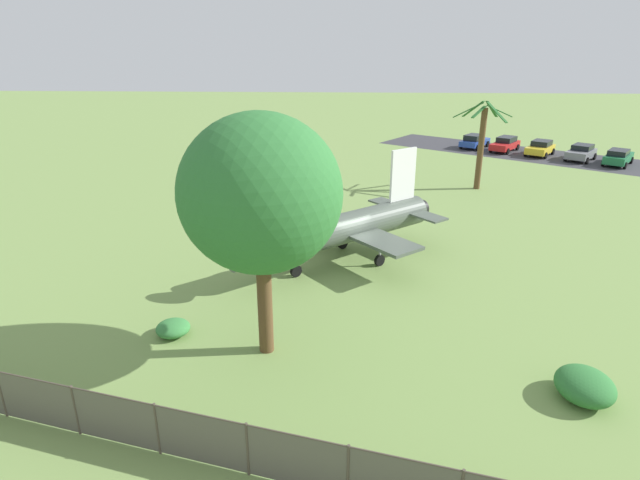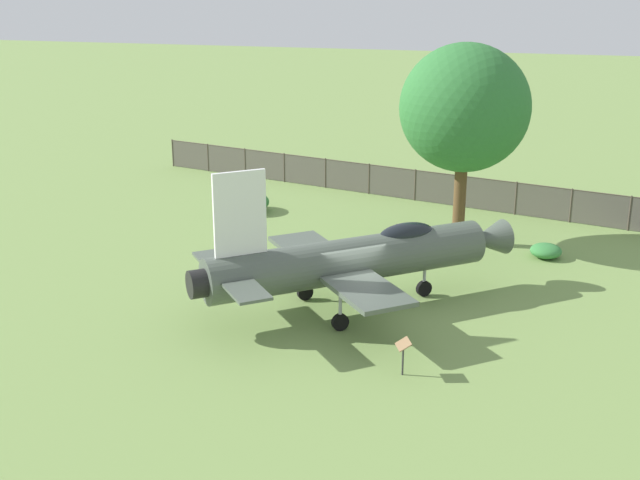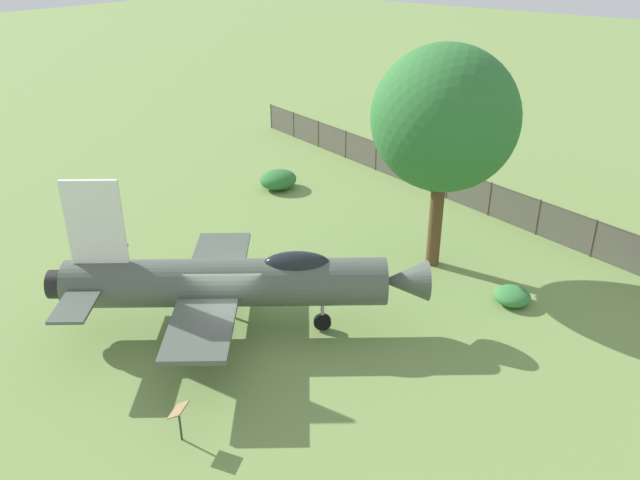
# 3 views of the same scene
# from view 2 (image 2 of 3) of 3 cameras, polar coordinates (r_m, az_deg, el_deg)

# --- Properties ---
(ground_plane) EXTENTS (200.00, 200.00, 0.00)m
(ground_plane) POSITION_cam_2_polar(r_m,az_deg,el_deg) (29.91, 1.97, -4.82)
(ground_plane) COLOR #75934C
(display_jet) EXTENTS (11.03, 10.01, 5.52)m
(display_jet) POSITION_cam_2_polar(r_m,az_deg,el_deg) (29.35, 2.63, -1.22)
(display_jet) COLOR #4C564C
(display_jet) RESTS_ON ground_plane
(shade_tree) EXTENTS (5.58, 5.38, 8.84)m
(shade_tree) POSITION_cam_2_polar(r_m,az_deg,el_deg) (36.03, 9.97, 8.95)
(shade_tree) COLOR brown
(shade_tree) RESTS_ON ground_plane
(perimeter_fence) EXTENTS (37.03, 9.15, 1.69)m
(perimeter_fence) POSITION_cam_2_polar(r_m,az_deg,el_deg) (43.03, 9.92, 3.40)
(perimeter_fence) COLOR #4C4238
(perimeter_fence) RESTS_ON ground_plane
(shrub_near_fence) EXTENTS (1.33, 1.35, 0.60)m
(shrub_near_fence) POSITION_cam_2_polar(r_m,az_deg,el_deg) (36.37, 15.35, -0.72)
(shrub_near_fence) COLOR #387F3D
(shrub_near_fence) RESTS_ON ground_plane
(shrub_by_tree) EXTENTS (1.84, 2.04, 0.98)m
(shrub_by_tree) POSITION_cam_2_polar(r_m,az_deg,el_deg) (41.85, -4.81, 2.62)
(shrub_by_tree) COLOR #2D7033
(shrub_by_tree) RESTS_ON ground_plane
(info_plaque) EXTENTS (0.61, 0.71, 1.14)m
(info_plaque) POSITION_cam_2_polar(r_m,az_deg,el_deg) (25.07, 5.78, -7.52)
(info_plaque) COLOR #333333
(info_plaque) RESTS_ON ground_plane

